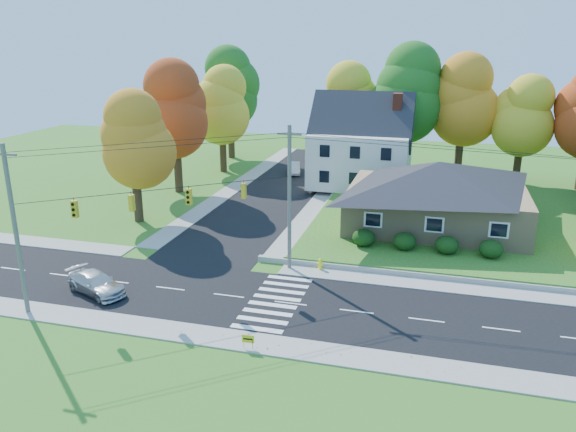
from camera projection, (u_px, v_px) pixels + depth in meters
name	position (u px, v px, depth m)	size (l,w,h in m)	color
ground	(291.00, 304.00, 33.89)	(120.00, 120.00, 0.00)	#3D7923
road_main	(291.00, 303.00, 33.89)	(90.00, 8.00, 0.02)	black
road_cross	(282.00, 188.00, 59.80)	(8.00, 44.00, 0.02)	black
sidewalk_north	(310.00, 271.00, 38.47)	(90.00, 2.00, 0.08)	#9C9A90
sidewalk_south	(266.00, 345.00, 29.28)	(90.00, 2.00, 0.08)	#9C9A90
lawn	(493.00, 216.00, 49.84)	(30.00, 30.00, 0.50)	#3D7923
ranch_house	(437.00, 193.00, 45.59)	(14.60, 10.60, 5.40)	tan
colonial_house	(361.00, 146.00, 58.23)	(10.40, 8.40, 9.60)	silver
hedge_row	(426.00, 243.00, 40.66)	(10.70, 1.70, 1.27)	#163A10
traffic_infrastructure	(294.00, 216.00, 33.62)	(38.10, 10.66, 10.00)	#666059
tree_lot_0	(352.00, 103.00, 63.13)	(6.72, 6.72, 12.51)	#3F2A19
tree_lot_1	(407.00, 94.00, 60.30)	(7.84, 7.84, 14.60)	#3F2A19
tree_lot_2	(464.00, 100.00, 59.91)	(7.28, 7.28, 13.56)	#3F2A19
tree_lot_3	(523.00, 116.00, 57.87)	(6.16, 6.16, 11.47)	#3F2A19
tree_west_0	(133.00, 140.00, 47.05)	(6.16, 6.16, 11.47)	#3F2A19
tree_west_1	(175.00, 110.00, 56.10)	(7.28, 7.28, 13.56)	#3F2A19
tree_west_2	(221.00, 106.00, 65.23)	(6.72, 6.72, 12.51)	#3F2A19
tree_west_3	(230.00, 88.00, 72.69)	(7.84, 7.84, 14.60)	#3F2A19
silver_sedan	(96.00, 283.00, 35.09)	(1.82, 4.48, 1.30)	silver
white_car	(294.00, 168.00, 66.23)	(1.37, 3.93, 1.30)	#B4B7C6
fire_hydrant	(320.00, 264.00, 38.71)	(0.48, 0.37, 0.84)	#FFFE1A
yard_sign	(248.00, 339.00, 28.73)	(0.66, 0.08, 0.82)	black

